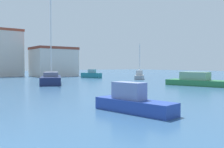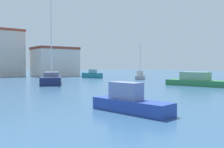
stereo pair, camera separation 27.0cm
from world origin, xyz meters
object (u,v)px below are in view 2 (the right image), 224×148
Objects in this scene: sailboat_grey_distant_east at (140,76)px; motorboat_blue_near_pier at (130,102)px; motorboat_teal_distant_north at (92,75)px; sailboat_navy_far_right at (52,79)px; motorboat_green_far_left at (200,81)px.

sailboat_grey_distant_east is 28.84m from motorboat_blue_near_pier.
motorboat_blue_near_pier is 1.07× the size of motorboat_teal_distant_north.
sailboat_navy_far_right reaches higher than sailboat_grey_distant_east.
motorboat_green_far_left is (0.81, -21.59, -0.02)m from motorboat_teal_distant_north.
sailboat_navy_far_right reaches higher than motorboat_green_far_left.
motorboat_green_far_left is at bearing -87.84° from motorboat_teal_distant_north.
sailboat_navy_far_right is at bearing 77.81° from motorboat_blue_near_pier.
motorboat_teal_distant_north reaches higher than motorboat_blue_near_pier.
sailboat_grey_distant_east is at bearing 75.80° from motorboat_green_far_left.
motorboat_green_far_left is at bearing 23.92° from motorboat_blue_near_pier.
sailboat_grey_distant_east is 15.56m from sailboat_navy_far_right.
sailboat_navy_far_right is 20.69m from motorboat_blue_near_pier.
motorboat_teal_distant_north is (15.68, 28.90, 0.07)m from motorboat_blue_near_pier.
sailboat_grey_distant_east reaches higher than motorboat_green_far_left.
motorboat_teal_distant_north is (-4.24, 8.05, 0.04)m from sailboat_grey_distant_east.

